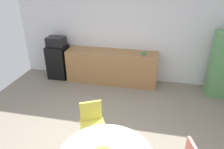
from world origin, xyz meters
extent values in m
cube|color=silver|center=(0.00, 3.00, 1.30)|extent=(6.00, 0.10, 2.60)
cube|color=#9E7042|center=(-0.25, 2.65, 0.45)|extent=(2.48, 0.60, 0.90)
cube|color=black|center=(-1.84, 2.65, 0.47)|extent=(0.54, 0.54, 0.95)
cube|color=black|center=(-1.84, 2.65, 1.08)|extent=(0.48, 0.38, 0.26)
cube|color=#599959|center=(2.55, 2.55, 0.80)|extent=(0.60, 0.50, 1.61)
cylinder|color=silver|center=(0.17, 0.06, 0.21)|extent=(0.02, 0.02, 0.42)
cylinder|color=silver|center=(-0.11, -0.08, 0.21)|extent=(0.02, 0.02, 0.42)
cylinder|color=silver|center=(0.03, 0.35, 0.21)|extent=(0.02, 0.02, 0.42)
cylinder|color=silver|center=(-0.25, 0.20, 0.21)|extent=(0.02, 0.02, 0.42)
cube|color=#D8CC4C|center=(-0.04, 0.13, 0.44)|extent=(0.56, 0.56, 0.03)
cube|color=#D8CC4C|center=(-0.13, 0.30, 0.64)|extent=(0.36, 0.21, 0.38)
cylinder|color=#338C59|center=(0.60, 2.55, 0.95)|extent=(0.08, 0.08, 0.09)
torus|color=#338C59|center=(0.66, 2.55, 0.95)|extent=(0.06, 0.01, 0.06)
camera|label=1|loc=(0.85, -2.56, 2.81)|focal=33.59mm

